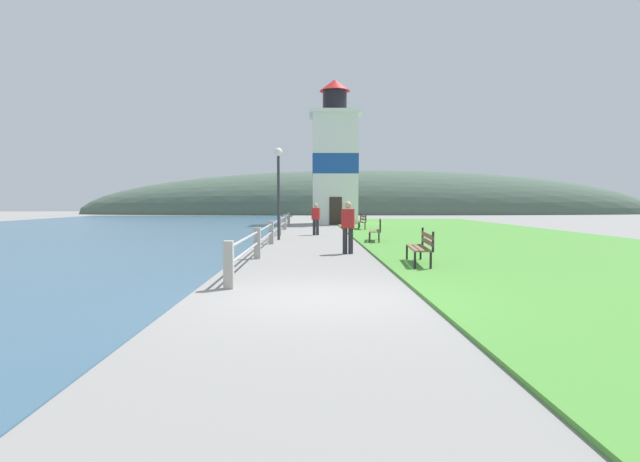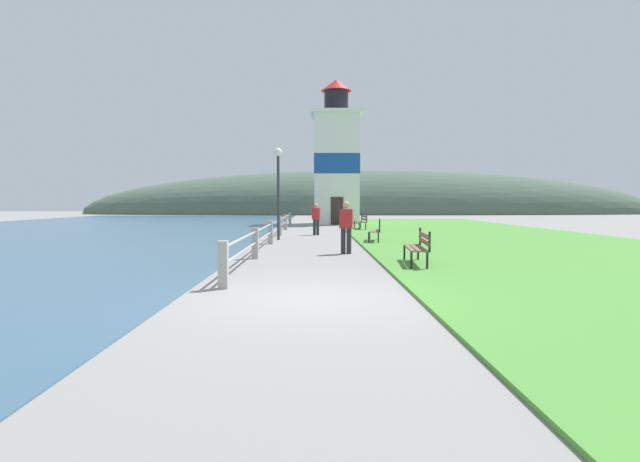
{
  "view_description": "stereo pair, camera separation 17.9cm",
  "coord_description": "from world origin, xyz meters",
  "px_view_note": "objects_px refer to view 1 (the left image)",
  "views": [
    {
      "loc": [
        -0.12,
        -8.37,
        1.63
      ],
      "look_at": [
        0.29,
        14.58,
        0.3
      ],
      "focal_mm": 28.0,
      "sensor_mm": 36.0,
      "label": 1
    },
    {
      "loc": [
        0.06,
        -8.37,
        1.63
      ],
      "look_at": [
        0.29,
        14.58,
        0.3
      ],
      "focal_mm": 28.0,
      "sensor_mm": 36.0,
      "label": 2
    }
  ],
  "objects_px": {
    "park_bench_near": "(422,245)",
    "park_bench_midway": "(377,229)",
    "lighthouse": "(335,162)",
    "lamp_post": "(278,176)",
    "person_strolling": "(348,225)",
    "park_bench_far": "(361,221)",
    "person_by_railing": "(316,218)"
  },
  "relations": [
    {
      "from": "park_bench_far",
      "to": "person_strolling",
      "type": "relative_size",
      "value": 1.2
    },
    {
      "from": "park_bench_near",
      "to": "park_bench_far",
      "type": "relative_size",
      "value": 0.99
    },
    {
      "from": "person_strolling",
      "to": "person_by_railing",
      "type": "xyz_separation_m",
      "value": [
        -0.93,
        8.95,
        -0.05
      ]
    },
    {
      "from": "park_bench_near",
      "to": "park_bench_midway",
      "type": "bearing_deg",
      "value": -83.51
    },
    {
      "from": "park_bench_far",
      "to": "person_by_railing",
      "type": "relative_size",
      "value": 1.26
    },
    {
      "from": "lighthouse",
      "to": "lamp_post",
      "type": "distance_m",
      "value": 16.22
    },
    {
      "from": "park_bench_near",
      "to": "person_by_railing",
      "type": "xyz_separation_m",
      "value": [
        -2.59,
        12.03,
        0.31
      ]
    },
    {
      "from": "park_bench_midway",
      "to": "park_bench_far",
      "type": "xyz_separation_m",
      "value": [
        0.26,
        9.13,
        0.0
      ]
    },
    {
      "from": "lighthouse",
      "to": "park_bench_midway",
      "type": "bearing_deg",
      "value": -87.06
    },
    {
      "from": "park_bench_midway",
      "to": "person_by_railing",
      "type": "distance_m",
      "value": 5.18
    },
    {
      "from": "lighthouse",
      "to": "person_by_railing",
      "type": "xyz_separation_m",
      "value": [
        -1.52,
        -12.72,
        -3.8
      ]
    },
    {
      "from": "person_strolling",
      "to": "park_bench_midway",
      "type": "bearing_deg",
      "value": -8.26
    },
    {
      "from": "park_bench_midway",
      "to": "park_bench_far",
      "type": "distance_m",
      "value": 9.14
    },
    {
      "from": "park_bench_near",
      "to": "park_bench_far",
      "type": "height_order",
      "value": "same"
    },
    {
      "from": "person_strolling",
      "to": "lamp_post",
      "type": "xyz_separation_m",
      "value": [
        -2.57,
        5.88,
        1.84
      ]
    },
    {
      "from": "park_bench_near",
      "to": "lamp_post",
      "type": "height_order",
      "value": "lamp_post"
    },
    {
      "from": "lighthouse",
      "to": "lamp_post",
      "type": "bearing_deg",
      "value": -101.33
    },
    {
      "from": "park_bench_near",
      "to": "person_by_railing",
      "type": "bearing_deg",
      "value": -72.71
    },
    {
      "from": "park_bench_midway",
      "to": "person_strolling",
      "type": "relative_size",
      "value": 1.06
    },
    {
      "from": "lighthouse",
      "to": "person_strolling",
      "type": "distance_m",
      "value": 22.0
    },
    {
      "from": "park_bench_near",
      "to": "lamp_post",
      "type": "distance_m",
      "value": 10.15
    },
    {
      "from": "park_bench_midway",
      "to": "lighthouse",
      "type": "xyz_separation_m",
      "value": [
        -0.89,
        17.29,
        4.11
      ]
    },
    {
      "from": "park_bench_midway",
      "to": "person_strolling",
      "type": "height_order",
      "value": "person_strolling"
    },
    {
      "from": "lighthouse",
      "to": "person_strolling",
      "type": "xyz_separation_m",
      "value": [
        -0.6,
        -21.67,
        -3.75
      ]
    },
    {
      "from": "lamp_post",
      "to": "lighthouse",
      "type": "bearing_deg",
      "value": 78.67
    },
    {
      "from": "park_bench_far",
      "to": "lamp_post",
      "type": "xyz_separation_m",
      "value": [
        -4.32,
        -7.63,
        2.2
      ]
    },
    {
      "from": "person_by_railing",
      "to": "lamp_post",
      "type": "height_order",
      "value": "lamp_post"
    },
    {
      "from": "park_bench_far",
      "to": "person_by_railing",
      "type": "height_order",
      "value": "person_by_railing"
    },
    {
      "from": "person_strolling",
      "to": "park_bench_far",
      "type": "bearing_deg",
      "value": 3.1
    },
    {
      "from": "person_strolling",
      "to": "lamp_post",
      "type": "distance_m",
      "value": 6.67
    },
    {
      "from": "lamp_post",
      "to": "park_bench_midway",
      "type": "bearing_deg",
      "value": -20.31
    },
    {
      "from": "person_strolling",
      "to": "lamp_post",
      "type": "bearing_deg",
      "value": 34.09
    }
  ]
}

